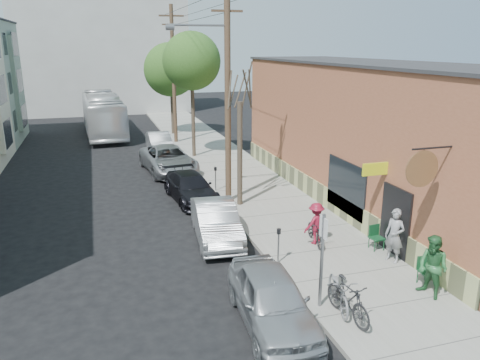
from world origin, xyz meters
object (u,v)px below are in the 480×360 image
object	(u,v)px
patron_green	(433,267)
car_0	(272,299)
sign_post	(322,252)
car_4	(160,143)
parking_meter_near	(279,240)
cyclist	(316,223)
parked_bike_b	(339,290)
utility_pole_near	(226,90)
car_2	(191,187)
patron_grey	(394,236)
tree_leafy_far	(171,70)
bus	(103,114)
car_1	(216,222)
car_3	(168,160)
patio_chair_b	(427,272)
patio_chair_a	(377,238)
tree_leafy_mid	(191,61)
parking_meter_far	(216,175)
tree_bare	(240,154)
parked_bike_a	(348,299)

from	to	relation	value
patron_green	car_0	distance (m)	4.93
sign_post	car_4	bearing A→B (deg)	94.06
parking_meter_near	car_0	xyz separation A→B (m)	(-1.45, -3.17, -0.24)
sign_post	cyclist	size ratio (longest dim) A/B	1.76
parked_bike_b	utility_pole_near	bearing A→B (deg)	105.88
parked_bike_b	car_2	bearing A→B (deg)	113.80
cyclist	utility_pole_near	bearing A→B (deg)	-88.45
patron_grey	car_2	size ratio (longest dim) A/B	0.42
tree_leafy_far	bus	bearing A→B (deg)	158.07
car_1	car_3	xyz separation A→B (m)	(-0.22, 10.57, 0.04)
parking_meter_near	patron_grey	distance (m)	3.96
parking_meter_near	patron_green	world-z (taller)	patron_green
patio_chair_b	patron_grey	xyz separation A→B (m)	(-0.02, 1.75, 0.51)
car_2	car_4	distance (m)	11.00
patio_chair_a	utility_pole_near	bearing A→B (deg)	111.98
tree_leafy_mid	tree_leafy_far	xyz separation A→B (m)	(0.00, 8.64, -0.94)
utility_pole_near	patron_green	bearing A→B (deg)	-72.27
car_2	car_4	xyz separation A→B (m)	(0.00, 11.00, 0.04)
parking_meter_far	tree_bare	world-z (taller)	tree_bare
parking_meter_near	tree_bare	size ratio (longest dim) A/B	0.26
patio_chair_b	parked_bike_b	xyz separation A→B (m)	(-3.24, -0.32, 0.07)
parking_meter_near	patron_grey	size ratio (longest dim) A/B	0.65
parked_bike_b	car_4	bearing A→B (deg)	108.62
parking_meter_far	parked_bike_a	bearing A→B (deg)	-87.57
parking_meter_far	patron_grey	world-z (taller)	patron_grey
parking_meter_far	car_1	world-z (taller)	car_1
patron_green	car_0	xyz separation A→B (m)	(-4.91, 0.27, -0.36)
tree_leafy_far	car_4	size ratio (longest dim) A/B	1.74
tree_bare	car_2	distance (m)	3.20
patron_grey	bus	bearing A→B (deg)	172.13
patio_chair_a	patron_grey	size ratio (longest dim) A/B	0.46
tree_bare	tree_leafy_mid	xyz separation A→B (m)	(0.00, 10.45, 3.79)
cyclist	car_3	world-z (taller)	cyclist
car_3	parking_meter_far	bearing A→B (deg)	-76.83
parking_meter_near	car_2	xyz separation A→B (m)	(-1.45, 7.90, -0.32)
sign_post	bus	distance (m)	30.93
tree_bare	car_2	world-z (taller)	tree_bare
patio_chair_a	car_4	distance (m)	19.66
utility_pole_near	patio_chair_a	bearing A→B (deg)	-62.21
tree_leafy_mid	patron_green	world-z (taller)	tree_leafy_mid
car_1	car_3	distance (m)	10.58
parked_bike_b	tree_leafy_far	bearing A→B (deg)	103.41
parking_meter_far	cyclist	distance (m)	7.79
car_2	tree_leafy_mid	bearing A→B (deg)	71.31
parking_meter_far	tree_leafy_far	bearing A→B (deg)	88.11
tree_bare	patron_green	bearing A→B (deg)	-73.25
tree_leafy_mid	parked_bike_b	world-z (taller)	tree_leafy_mid
parked_bike_b	bus	size ratio (longest dim) A/B	0.16
cyclist	parked_bike_a	xyz separation A→B (m)	(-1.41, -4.84, -0.22)
car_0	parking_meter_far	bearing A→B (deg)	86.49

